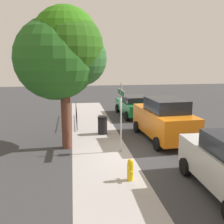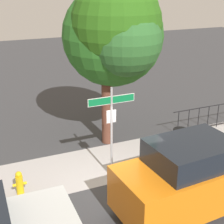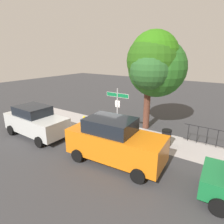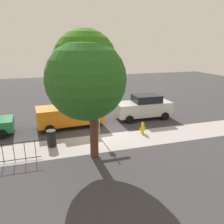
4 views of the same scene
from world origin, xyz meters
TOP-DOWN VIEW (x-y plane):
  - ground_plane at (0.00, 0.00)m, footprint 60.00×60.00m
  - sidewalk_strip at (2.00, 1.30)m, footprint 24.00×2.60m
  - street_sign at (0.30, 0.40)m, footprint 1.54×0.07m
  - shade_tree at (1.53, 2.85)m, footprint 3.82×4.27m
  - car_orange at (1.77, -2.11)m, footprint 4.79×2.34m
  - car_green at (7.74, -1.94)m, footprint 4.36×2.27m
  - iron_fence at (6.25, 2.30)m, footprint 4.66×0.04m
  - fire_hydrant at (-2.66, 0.60)m, footprint 0.42×0.22m
  - trash_bin at (3.31, 0.90)m, footprint 0.55×0.55m

SIDE VIEW (x-z plane):
  - ground_plane at x=0.00m, z-range 0.00..0.00m
  - sidewalk_strip at x=2.00m, z-range 0.00..0.00m
  - fire_hydrant at x=-2.66m, z-range -0.01..0.77m
  - trash_bin at x=3.31m, z-range 0.00..0.98m
  - iron_fence at x=6.25m, z-range 0.03..1.10m
  - car_green at x=7.74m, z-range 0.04..1.53m
  - car_orange at x=1.77m, z-range -0.01..2.18m
  - street_sign at x=0.30m, z-range 0.58..3.70m
  - shade_tree at x=1.53m, z-range 1.20..7.72m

